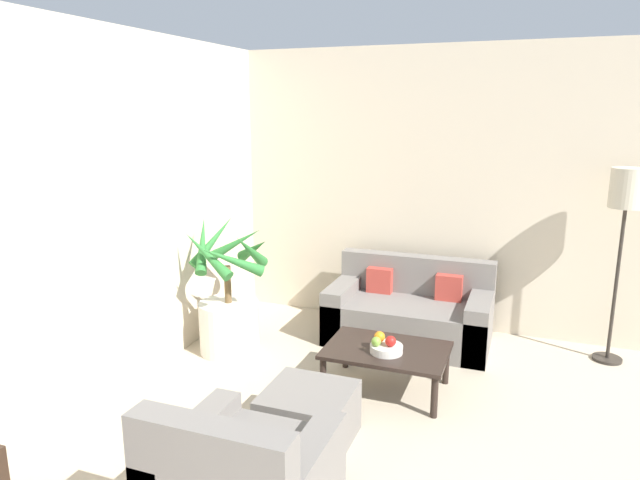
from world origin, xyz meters
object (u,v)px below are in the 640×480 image
sofa_loveseat (409,314)px  coffee_table (386,353)px  floor_lamp (626,202)px  orange_fruit (380,337)px  ottoman (308,416)px  fruit_bowl (386,349)px  potted_palm (229,309)px  apple_green (376,342)px  apple_red (391,341)px

sofa_loveseat → coffee_table: bearing=-87.9°
floor_lamp → coffee_table: (-1.66, -1.19, -1.08)m
orange_fruit → ottoman: size_ratio=0.15×
fruit_bowl → ottoman: (-0.32, -0.78, -0.19)m
potted_palm → apple_green: (1.43, -0.33, 0.04)m
orange_fruit → sofa_loveseat: bearing=89.4°
potted_palm → fruit_bowl: 1.52m
fruit_bowl → apple_red: size_ratio=3.02×
sofa_loveseat → fruit_bowl: sofa_loveseat is taller
sofa_loveseat → ottoman: bearing=-98.0°
floor_lamp → apple_green: size_ratio=22.97×
sofa_loveseat → apple_green: size_ratio=20.29×
ottoman → fruit_bowl: bearing=67.8°
sofa_loveseat → orange_fruit: (-0.01, -1.06, 0.18)m
potted_palm → sofa_loveseat: (1.44, 0.81, -0.14)m
coffee_table → apple_green: 0.19m
fruit_bowl → sofa_loveseat: bearing=92.8°
fruit_bowl → apple_green: (-0.07, -0.05, 0.07)m
floor_lamp → apple_green: 2.35m
sofa_loveseat → coffee_table: (0.04, -1.02, 0.04)m
potted_palm → floor_lamp: floor_lamp is taller
coffee_table → floor_lamp: bearing=35.6°
potted_palm → ottoman: bearing=-42.1°
apple_red → orange_fruit: (-0.10, 0.05, 0.00)m
floor_lamp → ottoman: size_ratio=2.99×
sofa_loveseat → floor_lamp: floor_lamp is taller
floor_lamp → fruit_bowl: bearing=-142.5°
potted_palm → fruit_bowl: bearing=-10.9°
apple_green → ottoman: apple_green is taller
coffee_table → apple_green: (-0.05, -0.12, 0.14)m
apple_green → sofa_loveseat: bearing=89.3°
potted_palm → floor_lamp: size_ratio=0.73×
floor_lamp → fruit_bowl: 2.31m
floor_lamp → fruit_bowl: size_ratio=6.76×
fruit_bowl → orange_fruit: orange_fruit is taller
apple_green → ottoman: (-0.25, -0.73, -0.26)m
orange_fruit → potted_palm: bearing=170.1°
potted_palm → fruit_bowl: size_ratio=4.94×
apple_red → apple_green: 0.11m
sofa_loveseat → apple_red: 1.13m
floor_lamp → coffee_table: size_ratio=1.80×
floor_lamp → orange_fruit: bearing=-144.4°
orange_fruit → apple_red: bearing=-27.8°
floor_lamp → apple_red: size_ratio=20.37×
fruit_bowl → orange_fruit: (-0.06, 0.04, 0.07)m
apple_red → apple_green: bearing=-161.9°
coffee_table → orange_fruit: orange_fruit is taller
floor_lamp → fruit_bowl: (-1.65, -1.26, -1.01)m
floor_lamp → coffee_table: bearing=-144.4°
potted_palm → floor_lamp: (3.14, 0.97, 0.98)m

